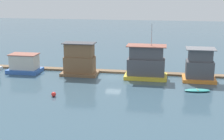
{
  "coord_description": "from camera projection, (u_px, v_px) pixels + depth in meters",
  "views": [
    {
      "loc": [
        8.32,
        -48.04,
        13.64
      ],
      "look_at": [
        0.0,
        -1.0,
        1.4
      ],
      "focal_mm": 50.0,
      "sensor_mm": 36.0,
      "label": 1
    }
  ],
  "objects": [
    {
      "name": "houseboat_yellow",
      "position": [
        146.0,
        64.0,
        49.26
      ],
      "size": [
        6.69,
        3.71,
        8.74
      ],
      "color": "gold",
      "rests_on": "ground_plane"
    },
    {
      "name": "houseboat_blue",
      "position": [
        25.0,
        64.0,
        53.13
      ],
      "size": [
        5.5,
        3.66,
        3.2
      ],
      "color": "#3866B7",
      "rests_on": "ground_plane"
    },
    {
      "name": "dock_walkway",
      "position": [
        116.0,
        72.0,
        53.33
      ],
      "size": [
        59.6,
        1.47,
        0.3
      ],
      "primitive_type": "cube",
      "color": "brown",
      "rests_on": "ground_plane"
    },
    {
      "name": "buoy_red",
      "position": [
        54.0,
        94.0,
        41.15
      ],
      "size": [
        0.64,
        0.64,
        0.64
      ],
      "primitive_type": "sphere",
      "color": "red",
      "rests_on": "ground_plane"
    },
    {
      "name": "ground_plane",
      "position": [
        113.0,
        77.0,
        50.62
      ],
      "size": [
        200.0,
        200.0,
        0.0
      ],
      "primitive_type": "plane",
      "color": "#385160"
    },
    {
      "name": "houseboat_orange",
      "position": [
        200.0,
        67.0,
        47.97
      ],
      "size": [
        5.01,
        3.84,
        5.11
      ],
      "color": "orange",
      "rests_on": "ground_plane"
    },
    {
      "name": "dinghy_teal",
      "position": [
        197.0,
        90.0,
        43.2
      ],
      "size": [
        3.69,
        1.73,
        0.36
      ],
      "color": "teal",
      "rests_on": "ground_plane"
    },
    {
      "name": "houseboat_brown",
      "position": [
        80.0,
        60.0,
        51.32
      ],
      "size": [
        6.02,
        3.49,
        5.39
      ],
      "color": "brown",
      "rests_on": "ground_plane"
    }
  ]
}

